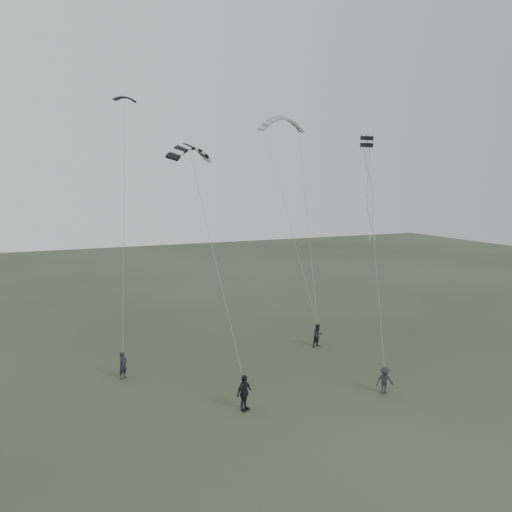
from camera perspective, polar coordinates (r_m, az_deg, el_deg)
name	(u,v)px	position (r m, az deg, el deg)	size (l,w,h in m)	color
ground	(274,393)	(28.87, 2.03, -15.38)	(140.00, 140.00, 0.00)	#2A3723
flyer_left	(123,365)	(31.53, -14.96, -11.97)	(0.60, 0.39, 1.65)	black
flyer_right	(318,335)	(36.36, 7.09, -9.00)	(0.80, 0.63, 1.66)	black
flyer_center	(244,393)	(26.52, -1.37, -15.37)	(1.11, 0.46, 1.90)	black
flyer_far	(385,380)	(29.39, 14.49, -13.61)	(0.98, 0.56, 1.52)	#242528
kite_dark_small	(125,97)	(36.00, -14.75, 17.13)	(1.51, 0.45, 0.50)	black
kite_pale_large	(282,118)	(43.33, 3.01, 15.45)	(4.02, 0.91, 1.65)	#A0A2A4
kite_striped	(190,147)	(28.51, -7.51, 12.28)	(3.02, 0.75, 1.19)	black
kite_box	(367,142)	(33.99, 12.54, 12.65)	(0.61, 0.61, 0.70)	black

